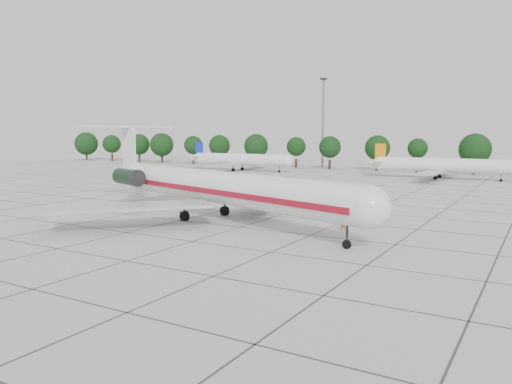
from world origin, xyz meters
TOP-DOWN VIEW (x-y plane):
  - ground at (0.00, 0.00)m, footprint 260.00×260.00m
  - apron_joints at (0.00, 15.00)m, footprint 170.00×170.00m
  - main_airliner at (-5.86, 2.57)m, footprint 44.78×34.19m
  - ground_crew at (9.80, 3.53)m, footprint 0.74×0.73m
  - bg_airliner_b at (-42.19, 66.66)m, footprint 28.24×27.20m
  - bg_airliner_c at (7.43, 68.02)m, footprint 28.24×27.20m
  - tree_line at (-11.68, 85.00)m, footprint 249.86×8.44m
  - floodlight_mast at (-30.00, 92.00)m, footprint 1.60×1.60m

SIDE VIEW (x-z plane):
  - ground at x=0.00m, z-range 0.00..0.00m
  - apron_joints at x=0.00m, z-range 0.00..0.02m
  - ground_crew at x=9.80m, z-range 0.00..1.73m
  - bg_airliner_b at x=-42.19m, z-range -0.79..6.61m
  - bg_airliner_c at x=7.43m, z-range -0.79..6.61m
  - main_airliner at x=-5.86m, z-range -1.58..9.16m
  - tree_line at x=-11.68m, z-range 0.87..11.09m
  - floodlight_mast at x=-30.00m, z-range 1.56..27.01m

